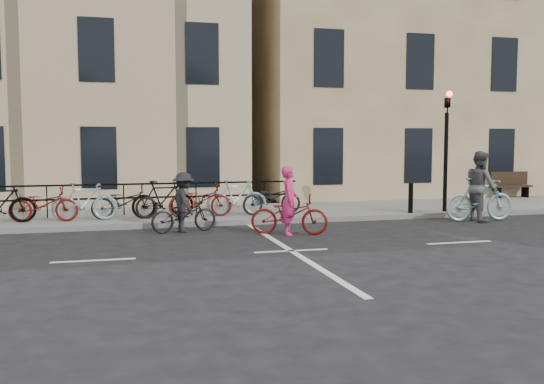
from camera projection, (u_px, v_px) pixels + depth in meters
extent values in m
plane|color=black|center=(291.00, 251.00, 12.75)|extent=(120.00, 120.00, 0.00)
cube|color=slate|center=(99.00, 218.00, 17.50)|extent=(46.00, 4.00, 0.15)
cube|color=tan|center=(401.00, 54.00, 27.03)|extent=(14.00, 10.00, 12.00)
cylinder|color=black|center=(446.00, 162.00, 18.38)|extent=(0.12, 0.12, 3.00)
imported|color=black|center=(447.00, 98.00, 18.21)|extent=(0.15, 0.18, 0.90)
sphere|color=#FF0C05|center=(449.00, 94.00, 18.09)|extent=(0.18, 0.18, 0.18)
cylinder|color=black|center=(411.00, 198.00, 18.07)|extent=(0.14, 0.14, 0.90)
cylinder|color=black|center=(481.00, 196.00, 18.68)|extent=(0.14, 0.14, 0.90)
cube|color=black|center=(498.00, 193.00, 22.75)|extent=(0.06, 0.38, 0.40)
cube|color=black|center=(525.00, 192.00, 23.05)|extent=(0.06, 0.38, 0.40)
cube|color=black|center=(512.00, 186.00, 22.88)|extent=(1.60, 0.40, 0.06)
cube|color=black|center=(509.00, 178.00, 23.03)|extent=(1.60, 0.06, 0.50)
cube|color=black|center=(124.00, 199.00, 17.54)|extent=(10.40, 0.04, 0.95)
imported|color=black|center=(1.00, 203.00, 15.86)|extent=(1.75, 0.49, 1.05)
imported|color=maroon|center=(44.00, 204.00, 16.13)|extent=(1.80, 0.63, 0.95)
imported|color=#8BB3B6|center=(85.00, 201.00, 16.40)|extent=(1.75, 0.49, 1.05)
imported|color=black|center=(124.00, 202.00, 16.67)|extent=(1.80, 0.63, 0.95)
imported|color=black|center=(163.00, 199.00, 16.93)|extent=(1.75, 0.49, 1.05)
imported|color=maroon|center=(200.00, 200.00, 17.21)|extent=(1.80, 0.63, 0.95)
imported|color=#8BB3B6|center=(237.00, 197.00, 17.47)|extent=(1.75, 0.49, 1.05)
imported|color=black|center=(272.00, 198.00, 17.74)|extent=(1.80, 0.63, 0.95)
imported|color=maroon|center=(289.00, 214.00, 14.93)|extent=(2.01, 1.31, 1.00)
imported|color=#E22774|center=(289.00, 200.00, 14.90)|extent=(0.60, 0.72, 1.69)
imported|color=#8BB3B6|center=(480.00, 199.00, 17.35)|extent=(2.12, 0.70, 1.25)
imported|color=#4E4E53|center=(480.00, 186.00, 17.32)|extent=(0.82, 1.02, 2.02)
imported|color=black|center=(184.00, 214.00, 15.33)|extent=(1.80, 0.96, 0.90)
imported|color=black|center=(184.00, 202.00, 15.30)|extent=(0.77, 1.09, 1.52)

